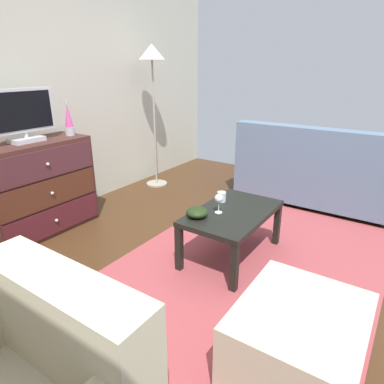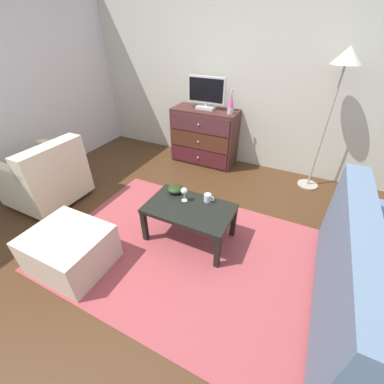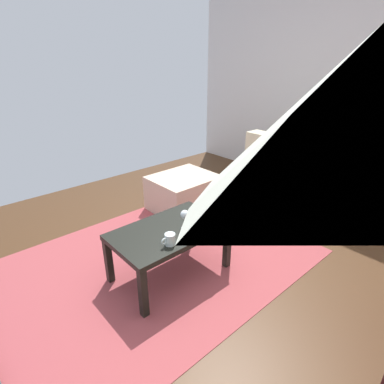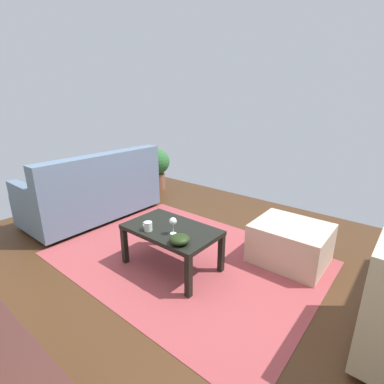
% 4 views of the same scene
% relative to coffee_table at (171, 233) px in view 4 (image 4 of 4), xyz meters
% --- Properties ---
extents(ground_plane, '(5.50, 4.62, 0.05)m').
position_rel_coffee_table_xyz_m(ground_plane, '(-0.20, -0.00, -0.39)').
color(ground_plane, '#482C18').
extents(area_rug, '(2.60, 1.90, 0.01)m').
position_rel_coffee_table_xyz_m(area_rug, '(-0.00, -0.20, -0.36)').
color(area_rug, '#A14347').
rests_on(area_rug, ground_plane).
extents(coffee_table, '(0.89, 0.54, 0.42)m').
position_rel_coffee_table_xyz_m(coffee_table, '(0.00, 0.00, 0.00)').
color(coffee_table, black).
rests_on(coffee_table, ground_plane).
extents(wine_glass, '(0.07, 0.07, 0.16)m').
position_rel_coffee_table_xyz_m(wine_glass, '(-0.10, 0.08, 0.17)').
color(wine_glass, silver).
rests_on(wine_glass, coffee_table).
extents(mug, '(0.11, 0.08, 0.08)m').
position_rel_coffee_table_xyz_m(mug, '(0.13, 0.17, 0.10)').
color(mug, silver).
rests_on(mug, coffee_table).
extents(bowl_decorative, '(0.17, 0.17, 0.08)m').
position_rel_coffee_table_xyz_m(bowl_decorative, '(-0.26, 0.17, 0.09)').
color(bowl_decorative, '#1F3013').
rests_on(bowl_decorative, coffee_table).
extents(couch_large, '(0.85, 1.73, 0.92)m').
position_rel_coffee_table_xyz_m(couch_large, '(1.63, -0.23, -0.01)').
color(couch_large, '#332319').
rests_on(couch_large, ground_plane).
extents(ottoman, '(0.70, 0.61, 0.40)m').
position_rel_coffee_table_xyz_m(ottoman, '(-0.85, -0.83, -0.17)').
color(ottoman, beige).
rests_on(ottoman, ground_plane).
extents(potted_plant, '(0.44, 0.44, 0.72)m').
position_rel_coffee_table_xyz_m(potted_plant, '(1.90, -1.66, 0.07)').
color(potted_plant, brown).
rests_on(potted_plant, ground_plane).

